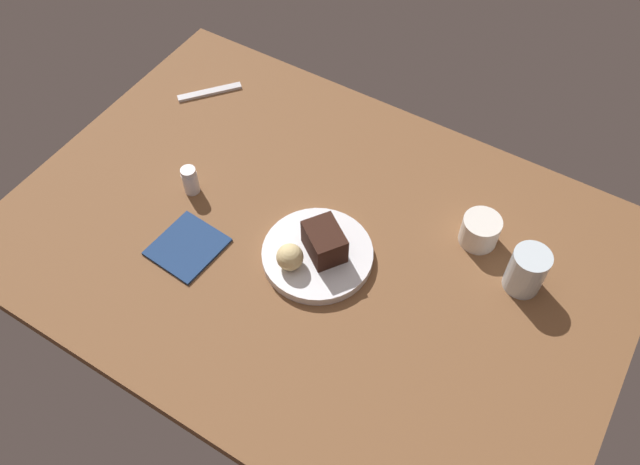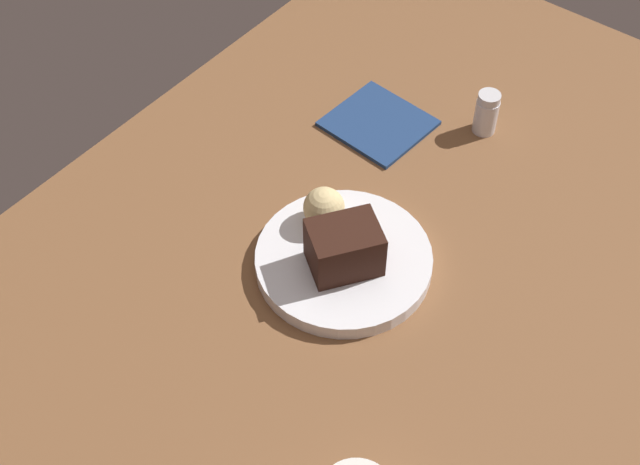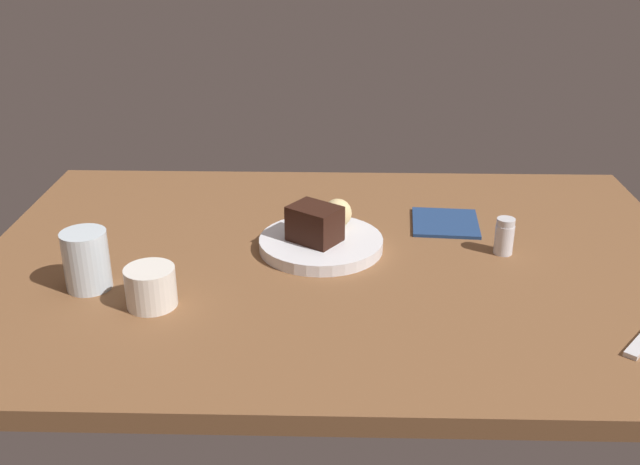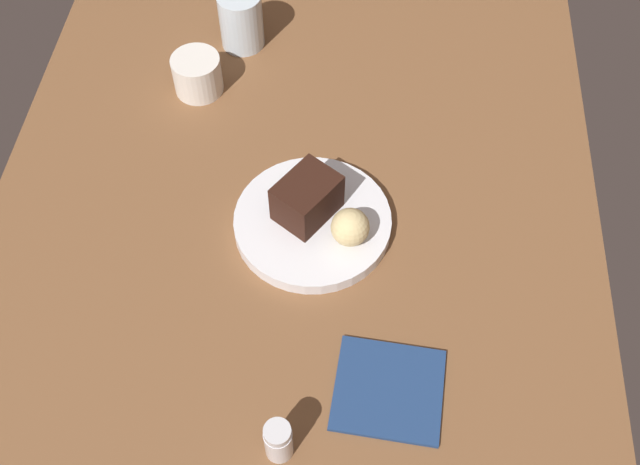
{
  "view_description": "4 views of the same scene",
  "coord_description": "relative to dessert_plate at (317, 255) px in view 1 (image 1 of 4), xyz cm",
  "views": [
    {
      "loc": [
        -39.41,
        62.0,
        105.69
      ],
      "look_at": [
        -1.96,
        0.69,
        7.94
      ],
      "focal_mm": 36.37,
      "sensor_mm": 36.0,
      "label": 1
    },
    {
      "loc": [
        -55.52,
        -34.78,
        86.13
      ],
      "look_at": [
        -3.41,
        6.01,
        7.54
      ],
      "focal_mm": 49.16,
      "sensor_mm": 36.0,
      "label": 2
    },
    {
      "loc": [
        0.06,
        -110.39,
        57.22
      ],
      "look_at": [
        -2.75,
        -1.77,
        8.19
      ],
      "focal_mm": 41.11,
      "sensor_mm": 36.0,
      "label": 3
    },
    {
      "loc": [
        55.14,
        9.04,
        87.27
      ],
      "look_at": [
        0.61,
        4.24,
        6.71
      ],
      "focal_mm": 42.39,
      "sensor_mm": 36.0,
      "label": 4
    }
  ],
  "objects": [
    {
      "name": "salt_shaker",
      "position": [
        30.85,
        -0.86,
        2.12
      ],
      "size": [
        3.2,
        3.2,
        6.33
      ],
      "color": "silver",
      "rests_on": "dining_table"
    },
    {
      "name": "water_glass",
      "position": [
        -35.35,
        -14.63,
        3.64
      ],
      "size": [
        6.94,
        6.94,
        9.28
      ],
      "primitive_type": "cylinder",
      "color": "silver",
      "rests_on": "dining_table"
    },
    {
      "name": "chocolate_cake_slice",
      "position": [
        -1.03,
        -0.79,
        4.04
      ],
      "size": [
        10.19,
        9.71,
        6.08
      ],
      "primitive_type": "cube",
      "rotation": [
        0.0,
        0.0,
        5.67
      ],
      "color": "black",
      "rests_on": "dessert_plate"
    },
    {
      "name": "dessert_plate",
      "position": [
        0.0,
        0.0,
        0.0
      ],
      "size": [
        21.19,
        21.19,
        2.0
      ],
      "primitive_type": "cylinder",
      "color": "silver",
      "rests_on": "dining_table"
    },
    {
      "name": "dessert_spoon",
      "position": [
        45.83,
        -26.46,
        -0.65
      ],
      "size": [
        11.0,
        12.67,
        0.7
      ],
      "primitive_type": "cube",
      "rotation": [
        0.0,
        0.0,
        4.02
      ],
      "color": "silver",
      "rests_on": "dining_table"
    },
    {
      "name": "bread_roll",
      "position": [
        2.6,
        5.14,
        3.53
      ],
      "size": [
        5.06,
        5.06,
        5.06
      ],
      "primitive_type": "sphere",
      "color": "#DBC184",
      "rests_on": "dessert_plate"
    },
    {
      "name": "folded_napkin",
      "position": [
        22.7,
        11.11,
        -0.7
      ],
      "size": [
        12.91,
        13.6,
        0.6
      ],
      "primitive_type": "cube",
      "rotation": [
        0.0,
        0.0,
        -0.08
      ],
      "color": "navy",
      "rests_on": "dining_table"
    },
    {
      "name": "dining_table",
      "position": [
        2.76,
        -2.93,
        -2.5
      ],
      "size": [
        120.0,
        84.0,
        3.0
      ],
      "primitive_type": "cube",
      "color": "brown",
      "rests_on": "ground"
    },
    {
      "name": "coffee_cup",
      "position": [
        -24.41,
        -19.86,
        2.02
      ],
      "size": [
        7.43,
        7.43,
        6.04
      ],
      "primitive_type": "cylinder",
      "color": "silver",
      "rests_on": "dining_table"
    }
  ]
}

